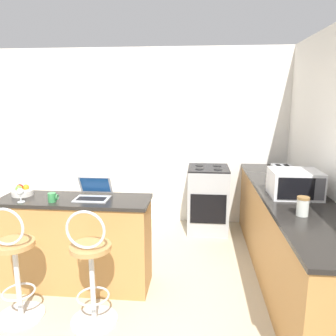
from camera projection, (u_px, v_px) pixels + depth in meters
ground_plane at (101, 332)px, 2.70m from camera, size 20.00×20.00×0.00m
wall_back at (148, 137)px, 4.95m from camera, size 12.00×0.06×2.60m
breakfast_bar at (77, 242)px, 3.28m from camera, size 1.48×0.48×0.93m
counter_right at (289, 236)px, 3.44m from camera, size 0.67×3.09×0.93m
bar_stool_near at (15, 266)px, 2.77m from camera, size 0.40×0.40×1.04m
bar_stool_far at (91, 270)px, 2.71m from camera, size 0.40×0.40×1.04m
laptop at (93, 193)px, 3.20m from camera, size 0.33×0.28×0.20m
microwave at (295, 183)px, 3.23m from camera, size 0.47×0.40×0.26m
toaster at (283, 174)px, 3.82m from camera, size 0.25×0.30×0.19m
stove_range at (208, 199)px, 4.70m from camera, size 0.57×0.61×0.94m
storage_jar at (303, 206)px, 2.71m from camera, size 0.10×0.10×0.16m
mug_green at (52, 197)px, 3.07m from camera, size 0.09×0.08×0.09m
fruit_bowl at (22, 191)px, 3.29m from camera, size 0.21×0.21×0.11m
wine_glass_short at (20, 192)px, 3.05m from camera, size 0.07×0.07×0.14m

